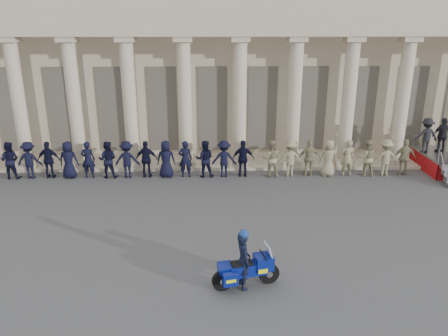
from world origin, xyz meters
TOP-DOWN VIEW (x-y plane):
  - ground at (0.00, 0.00)m, footprint 90.00×90.00m
  - building at (-0.00, 14.74)m, footprint 40.00×12.50m
  - officer_rank at (-0.92, 6.73)m, footprint 21.09×0.66m
  - motorcycle at (0.95, -2.17)m, footprint 1.91×0.97m
  - rider at (0.85, -2.19)m, footprint 0.53×0.69m

SIDE VIEW (x-z plane):
  - ground at x=0.00m, z-range 0.00..0.00m
  - motorcycle at x=0.95m, z-range -0.08..1.16m
  - officer_rank at x=-0.92m, z-range 0.00..1.75m
  - rider at x=0.85m, z-range 0.00..1.76m
  - building at x=0.00m, z-range 0.02..9.02m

